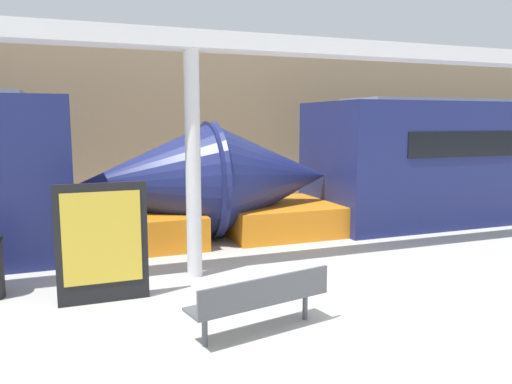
# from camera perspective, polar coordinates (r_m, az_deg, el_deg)

# --- Properties ---
(ground_plane) EXTENTS (60.00, 60.00, 0.00)m
(ground_plane) POSITION_cam_1_polar(r_m,az_deg,el_deg) (6.37, 11.39, -16.54)
(ground_plane) COLOR #B2AFA8
(station_wall) EXTENTS (56.00, 0.20, 5.00)m
(station_wall) POSITION_cam_1_polar(r_m,az_deg,el_deg) (15.34, -9.00, 7.52)
(station_wall) COLOR #9E8460
(station_wall) RESTS_ON ground_plane
(bench_near) EXTENTS (1.92, 0.81, 0.77)m
(bench_near) POSITION_cam_1_polar(r_m,az_deg,el_deg) (6.30, 0.61, -11.95)
(bench_near) COLOR #4C4F54
(bench_near) RESTS_ON ground_plane
(poster_board) EXTENTS (1.29, 0.07, 1.77)m
(poster_board) POSITION_cam_1_polar(r_m,az_deg,el_deg) (7.57, -17.15, -5.57)
(poster_board) COLOR black
(poster_board) RESTS_ON ground_plane
(support_column_near) EXTENTS (0.26, 0.26, 3.78)m
(support_column_near) POSITION_cam_1_polar(r_m,az_deg,el_deg) (8.38, -7.21, 2.93)
(support_column_near) COLOR silver
(support_column_near) RESTS_ON ground_plane
(canopy_beam) EXTENTS (28.00, 0.60, 0.28)m
(canopy_beam) POSITION_cam_1_polar(r_m,az_deg,el_deg) (8.44, -7.46, 16.79)
(canopy_beam) COLOR silver
(canopy_beam) RESTS_ON support_column_near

